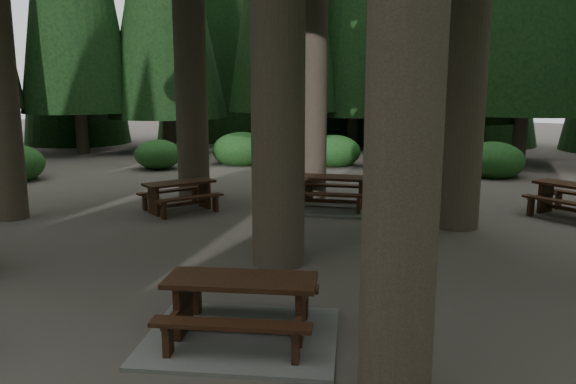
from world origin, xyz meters
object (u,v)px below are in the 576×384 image
Objects in this scene: picnic_table_d at (576,196)px; picnic_table_c at (331,198)px; picnic_table_b at (180,192)px; picnic_table_a at (241,319)px.

picnic_table_c is at bearing -135.68° from picnic_table_d.
picnic_table_d is at bearing -40.21° from picnic_table_b.
picnic_table_c reaches higher than picnic_table_a.
picnic_table_c is at bearing 83.98° from picnic_table_a.
picnic_table_d reaches higher than picnic_table_b.
picnic_table_b is 3.50m from picnic_table_c.
picnic_table_c is 5.32m from picnic_table_d.
picnic_table_c is (-2.62, 6.57, 0.02)m from picnic_table_a.
picnic_table_a reaches higher than picnic_table_b.
picnic_table_a is at bearing -83.99° from picnic_table_d.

